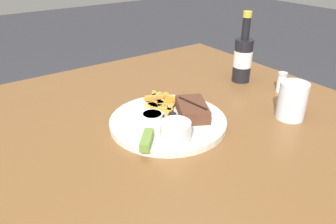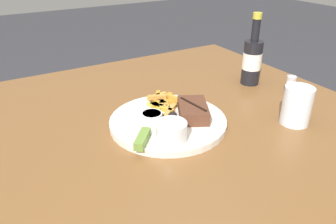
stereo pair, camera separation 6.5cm
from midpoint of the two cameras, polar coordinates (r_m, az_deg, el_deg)
The scene contains 12 objects.
dining_table at distance 0.91m, azimuth -2.07°, elevation -6.65°, with size 1.11×1.16×0.73m.
dinner_plate at distance 0.86m, azimuth -2.17°, elevation -1.75°, with size 0.31×0.31×0.02m.
steak_portion at distance 0.87m, azimuth 2.09°, elevation 0.44°, with size 0.14×0.12×0.04m.
fries_pile at distance 0.93m, azimuth -3.52°, elevation 1.47°, with size 0.16×0.12×0.02m.
coleslaw_cup at distance 0.75m, azimuth -1.19°, elevation -3.28°, with size 0.07×0.07×0.05m.
dipping_sauce_cup at distance 0.84m, azimuth -4.98°, elevation -0.98°, with size 0.05×0.05×0.02m.
pickle_spear at distance 0.76m, azimuth -6.21°, elevation -4.89°, with size 0.07×0.07×0.02m.
fork_utensil at distance 0.91m, azimuth -5.59°, elevation 0.64°, with size 0.13×0.03×0.00m.
knife_utensil at distance 0.88m, azimuth -0.45°, elevation -0.11°, with size 0.03×0.17×0.01m.
beer_bottle at distance 1.14m, azimuth 11.30°, elevation 9.28°, with size 0.06×0.06×0.24m.
drinking_glass at distance 0.93m, azimuth 18.97°, elevation 1.83°, with size 0.08×0.08×0.10m.
salt_shaker at distance 1.10m, azimuth 17.56°, elevation 4.98°, with size 0.03×0.03×0.07m.
Camera 1 is at (0.61, -0.44, 1.17)m, focal length 35.00 mm.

